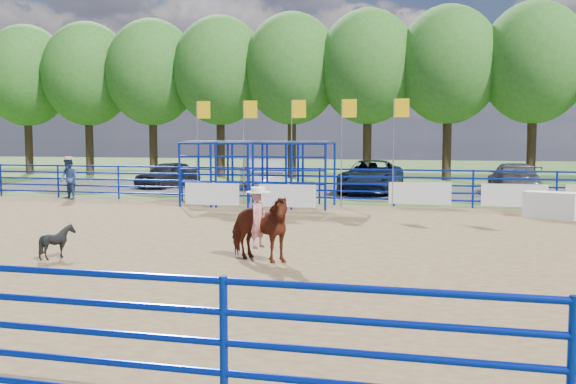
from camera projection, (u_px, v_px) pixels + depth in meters
The scene contains 14 objects.
ground at pixel (245, 245), 16.41m from camera, with size 120.00×120.00×0.00m, color #426227.
arena_dirt at pixel (245, 245), 16.41m from camera, with size 30.00×20.00×0.02m, color olive.
gravel_strip at pixel (346, 190), 32.85m from camera, with size 40.00×10.00×0.01m, color gray.
announcer_table at pixel (551, 205), 21.59m from camera, with size 1.67×0.78×0.89m, color white.
horse_and_rider at pixel (258, 224), 14.12m from camera, with size 1.94×1.39×2.28m.
calf at pixel (58, 242), 14.49m from camera, with size 0.62×0.70×0.77m, color black.
spectator_cowboy at pixel (69, 178), 28.00m from camera, with size 1.08×0.99×1.85m.
car_a at pixel (168, 174), 34.59m from camera, with size 1.67×4.16×1.42m, color black.
car_b at pixel (260, 174), 33.81m from camera, with size 1.65×4.73×1.56m, color #999BA1.
car_c at pixel (371, 176), 31.37m from camera, with size 2.65×5.75×1.60m, color #141A32.
car_d at pixel (514, 178), 30.71m from camera, with size 2.10×5.17×1.50m, color #59595C.
perimeter_fence at pixel (244, 216), 16.34m from camera, with size 30.10×20.10×1.50m.
chute_assembly at pixel (267, 175), 25.30m from camera, with size 19.32×2.41×4.20m.
treeline at pixel (368, 61), 40.90m from camera, with size 56.40×6.40×11.24m.
Camera 1 is at (4.97, -15.49, 2.79)m, focal length 40.00 mm.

